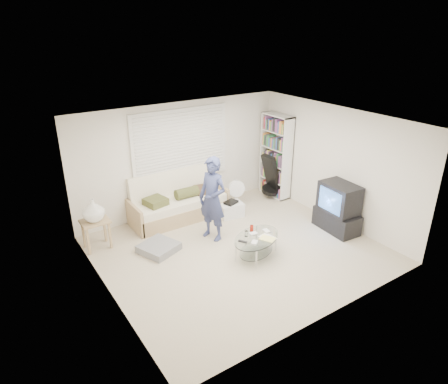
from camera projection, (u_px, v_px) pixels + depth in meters
ground at (238, 250)px, 7.71m from camera, size 5.00×5.00×0.00m
room_shell at (225, 164)px, 7.43m from camera, size 5.02×4.52×2.51m
window_blinds at (181, 146)px, 8.78m from camera, size 2.32×0.08×1.62m
futon_sofa at (178, 204)px, 8.85m from camera, size 2.15×0.87×1.05m
grey_floor_pillow at (159, 248)px, 7.65m from camera, size 0.82×0.82×0.14m
side_table at (94, 212)px, 7.49m from camera, size 0.52×0.42×1.03m
bookshelf at (276, 156)px, 9.78m from camera, size 0.32×0.86×2.05m
guitar_case at (271, 179)px, 9.80m from camera, size 0.46×0.41×1.10m
floor_fan at (235, 191)px, 9.35m from camera, size 0.42×0.27×0.67m
storage_bin at (231, 209)px, 8.98m from camera, size 0.57×0.44×0.37m
tv_unit at (338, 208)px, 8.27m from camera, size 0.59×0.99×1.04m
coffee_table at (257, 241)px, 7.39m from camera, size 1.27×1.05×0.53m
standing_person at (213, 199)px, 7.83m from camera, size 0.59×0.72×1.71m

